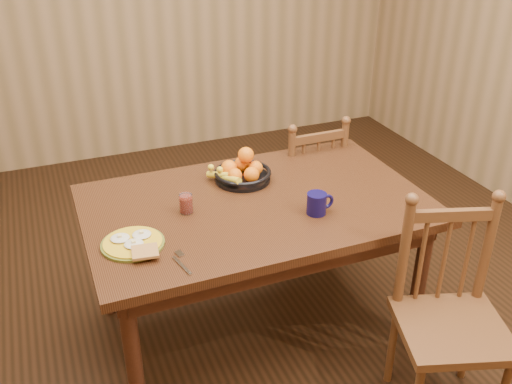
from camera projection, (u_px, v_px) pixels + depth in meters
name	position (u px, v px, depth m)	size (l,w,h in m)	color
room	(256.00, 78.00, 2.41)	(4.52, 5.02, 2.72)	black
dining_table	(256.00, 217.00, 2.74)	(1.60, 1.00, 0.75)	black
chair_far	(305.00, 188.00, 3.48)	(0.41, 0.40, 0.90)	#513018
chair_near	(450.00, 319.00, 2.38)	(0.54, 0.53, 0.96)	#513018
breakfast_plate	(133.00, 243.00, 2.36)	(0.26, 0.29, 0.04)	#59601E
fork	(181.00, 261.00, 2.26)	(0.05, 0.18, 0.00)	silver
spoon	(117.00, 241.00, 2.39)	(0.04, 0.16, 0.01)	silver
coffee_mug	(317.00, 203.00, 2.58)	(0.13, 0.09, 0.10)	#0D0A38
juice_glass	(186.00, 204.00, 2.59)	(0.06, 0.06, 0.09)	silver
fruit_bowl	(242.00, 172.00, 2.87)	(0.32, 0.29, 0.17)	black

